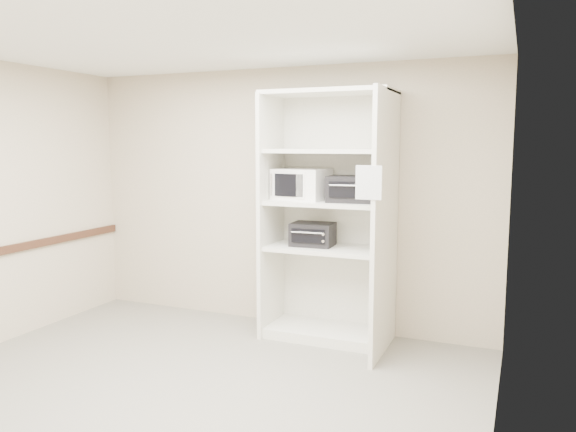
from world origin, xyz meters
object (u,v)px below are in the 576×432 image
at_px(microwave, 302,184).
at_px(shelving_unit, 333,226).
at_px(toaster_oven_upper, 351,189).
at_px(toaster_oven_lower, 313,234).

bearing_deg(microwave, shelving_unit, 0.13).
distance_m(microwave, toaster_oven_upper, 0.53).
bearing_deg(microwave, toaster_oven_upper, 0.74).
xyz_separation_m(toaster_oven_upper, toaster_oven_lower, (-0.39, 0.02, -0.46)).
height_order(shelving_unit, toaster_oven_upper, shelving_unit).
xyz_separation_m(microwave, toaster_oven_upper, (0.53, -0.06, -0.03)).
xyz_separation_m(shelving_unit, microwave, (-0.34, 0.04, 0.39)).
height_order(shelving_unit, microwave, shelving_unit).
height_order(microwave, toaster_oven_upper, microwave).
relative_size(shelving_unit, toaster_oven_upper, 5.62).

